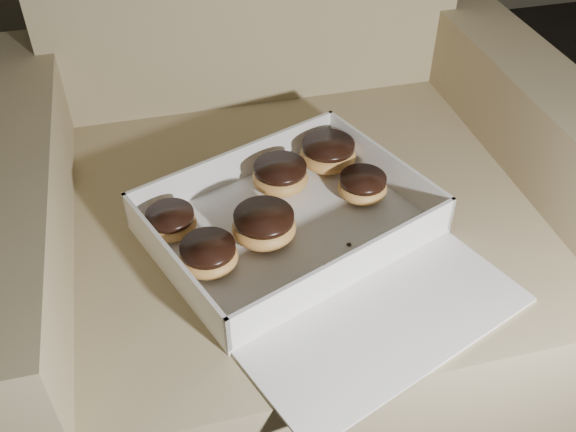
{
  "coord_description": "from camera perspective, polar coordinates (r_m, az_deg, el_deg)",
  "views": [
    {
      "loc": [
        0.02,
        0.04,
        1.08
      ],
      "look_at": [
        0.19,
        0.72,
        0.47
      ],
      "focal_mm": 40.0,
      "sensor_mm": 36.0,
      "label": 1
    }
  ],
  "objects": [
    {
      "name": "crumb_d",
      "position": [
        0.89,
        -5.96,
        -4.15
      ],
      "size": [
        0.01,
        0.01,
        0.0
      ],
      "primitive_type": "ellipsoid",
      "color": "black",
      "rests_on": "bakery_box"
    },
    {
      "name": "bakery_box",
      "position": [
        0.92,
        1.63,
        -1.97
      ],
      "size": [
        0.51,
        0.55,
        0.07
      ],
      "rotation": [
        0.0,
        0.0,
        0.37
      ],
      "color": "white",
      "rests_on": "armchair"
    },
    {
      "name": "donut_d",
      "position": [
        0.91,
        -2.14,
        -0.86
      ],
      "size": [
        0.09,
        0.09,
        0.05
      ],
      "color": "#DC924D",
      "rests_on": "bakery_box"
    },
    {
      "name": "donut_b",
      "position": [
        0.93,
        -10.37,
        -0.54
      ],
      "size": [
        0.07,
        0.07,
        0.04
      ],
      "color": "#DC924D",
      "rests_on": "bakery_box"
    },
    {
      "name": "donut_c",
      "position": [
        1.0,
        -0.69,
        3.58
      ],
      "size": [
        0.09,
        0.09,
        0.04
      ],
      "color": "#DC924D",
      "rests_on": "bakery_box"
    },
    {
      "name": "armchair",
      "position": [
        1.14,
        0.11,
        -1.25
      ],
      "size": [
        0.94,
        0.79,
        0.98
      ],
      "color": "#968360",
      "rests_on": "floor"
    },
    {
      "name": "crumb_c",
      "position": [
        0.88,
        3.39,
        -4.44
      ],
      "size": [
        0.01,
        0.01,
        0.0
      ],
      "primitive_type": "ellipsoid",
      "color": "black",
      "rests_on": "bakery_box"
    },
    {
      "name": "donut_e",
      "position": [
        0.99,
        6.64,
        2.65
      ],
      "size": [
        0.08,
        0.08,
        0.04
      ],
      "color": "#DC924D",
      "rests_on": "bakery_box"
    },
    {
      "name": "donut_a",
      "position": [
        1.04,
        3.56,
        5.56
      ],
      "size": [
        0.09,
        0.09,
        0.05
      ],
      "color": "#DC924D",
      "rests_on": "bakery_box"
    },
    {
      "name": "crumb_a",
      "position": [
        0.85,
        0.84,
        -6.3
      ],
      "size": [
        0.01,
        0.01,
        0.0
      ],
      "primitive_type": "ellipsoid",
      "color": "black",
      "rests_on": "bakery_box"
    },
    {
      "name": "donut_f",
      "position": [
        0.87,
        -7.07,
        -3.48
      ],
      "size": [
        0.08,
        0.08,
        0.04
      ],
      "color": "#DC924D",
      "rests_on": "bakery_box"
    },
    {
      "name": "crumb_b",
      "position": [
        0.92,
        5.45,
        -2.53
      ],
      "size": [
        0.01,
        0.01,
        0.0
      ],
      "primitive_type": "ellipsoid",
      "color": "black",
      "rests_on": "bakery_box"
    }
  ]
}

